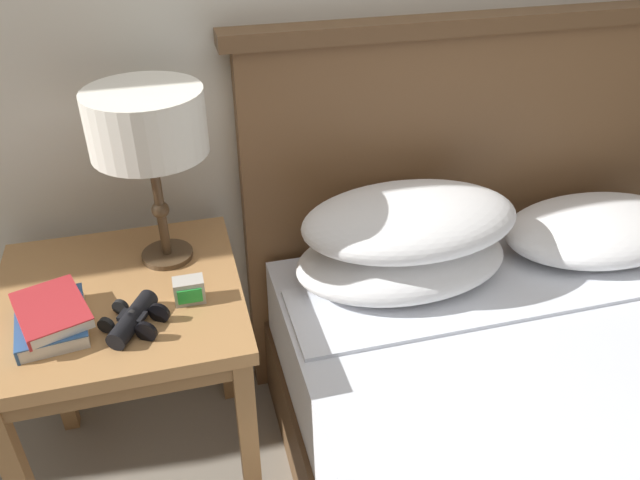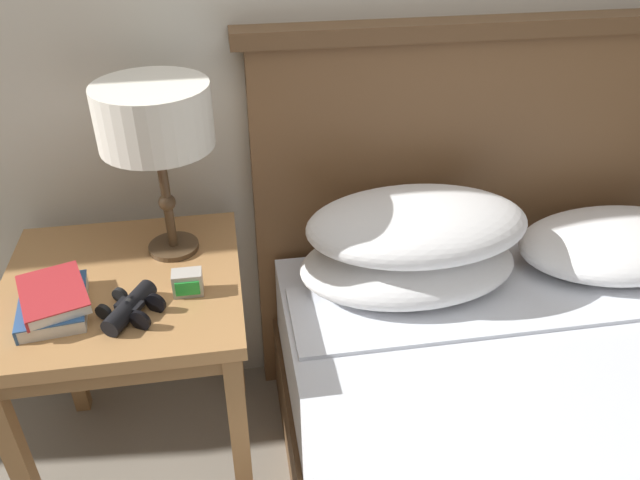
# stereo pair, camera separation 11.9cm
# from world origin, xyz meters

# --- Properties ---
(nightstand) EXTENTS (0.58, 0.58, 0.67)m
(nightstand) POSITION_xyz_m (-0.63, 0.70, 0.58)
(nightstand) COLOR #AD7A47
(nightstand) RESTS_ON ground_plane
(table_lamp) EXTENTS (0.27, 0.27, 0.45)m
(table_lamp) POSITION_xyz_m (-0.50, 0.82, 1.03)
(table_lamp) COLOR #4C3823
(table_lamp) RESTS_ON nightstand
(book_on_nightstand) EXTENTS (0.17, 0.22, 0.04)m
(book_on_nightstand) POSITION_xyz_m (-0.77, 0.60, 0.69)
(book_on_nightstand) COLOR silver
(book_on_nightstand) RESTS_ON nightstand
(book_stacked_on_top) EXTENTS (0.19, 0.22, 0.03)m
(book_stacked_on_top) POSITION_xyz_m (-0.76, 0.60, 0.72)
(book_stacked_on_top) COLOR silver
(book_stacked_on_top) RESTS_ON book_on_nightstand
(binoculars_pair) EXTENTS (0.16, 0.16, 0.05)m
(binoculars_pair) POSITION_xyz_m (-0.59, 0.56, 0.70)
(binoculars_pair) COLOR black
(binoculars_pair) RESTS_ON nightstand
(alarm_clock) EXTENTS (0.07, 0.05, 0.06)m
(alarm_clock) POSITION_xyz_m (-0.46, 0.62, 0.70)
(alarm_clock) COLOR #B7B2A8
(alarm_clock) RESTS_ON nightstand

